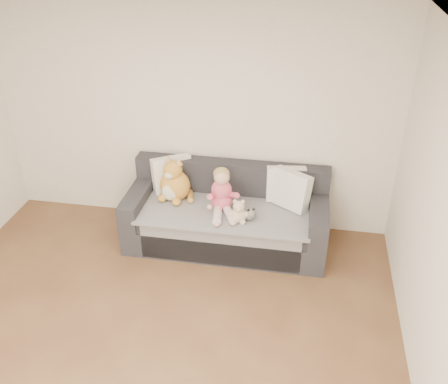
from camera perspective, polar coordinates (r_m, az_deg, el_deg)
name	(u,v)px	position (r m, az deg, el deg)	size (l,w,h in m)	color
room_shell	(132,219)	(3.82, -10.49, -3.06)	(5.00, 5.00, 5.00)	brown
sofa	(227,218)	(5.59, 0.34, -2.93)	(2.20, 0.94, 0.85)	#242428
cushion_left	(172,174)	(5.73, -5.95, 2.04)	(0.49, 0.41, 0.42)	silver
cushion_right_back	(286,184)	(5.56, 7.08, 0.92)	(0.45, 0.25, 0.40)	silver
cushion_right_front	(290,189)	(5.44, 7.59, 0.29)	(0.48, 0.41, 0.42)	silver
toddler	(222,193)	(5.31, -0.23, -0.16)	(0.34, 0.51, 0.50)	#DC544D
plush_cat	(174,183)	(5.56, -5.70, 1.00)	(0.40, 0.36, 0.53)	#BA7D29
teddy_bear	(239,213)	(5.17, 1.69, -2.42)	(0.21, 0.16, 0.27)	tan
plush_cow	(250,214)	(5.24, 2.94, -2.48)	(0.14, 0.20, 0.16)	white
sippy_cup	(241,214)	(5.23, 1.92, -2.51)	(0.11, 0.09, 0.12)	purple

